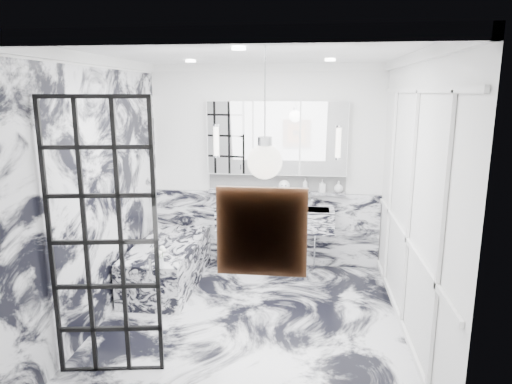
# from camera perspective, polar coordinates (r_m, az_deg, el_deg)

# --- Properties ---
(floor) EXTENTS (3.60, 3.60, 0.00)m
(floor) POSITION_cam_1_polar(r_m,az_deg,el_deg) (5.11, -0.83, -16.03)
(floor) COLOR silver
(floor) RESTS_ON ground
(ceiling) EXTENTS (3.60, 3.60, 0.00)m
(ceiling) POSITION_cam_1_polar(r_m,az_deg,el_deg) (4.51, -0.94, 17.06)
(ceiling) COLOR white
(ceiling) RESTS_ON wall_back
(wall_back) EXTENTS (3.60, 0.00, 3.60)m
(wall_back) POSITION_cam_1_polar(r_m,az_deg,el_deg) (6.37, 1.28, 3.07)
(wall_back) COLOR white
(wall_back) RESTS_ON floor
(wall_front) EXTENTS (3.60, 0.00, 3.60)m
(wall_front) POSITION_cam_1_polar(r_m,az_deg,el_deg) (2.91, -5.66, -8.49)
(wall_front) COLOR white
(wall_front) RESTS_ON floor
(wall_left) EXTENTS (0.00, 3.60, 3.60)m
(wall_left) POSITION_cam_1_polar(r_m,az_deg,el_deg) (5.07, -19.09, -0.04)
(wall_left) COLOR white
(wall_left) RESTS_ON floor
(wall_right) EXTENTS (0.00, 3.60, 3.60)m
(wall_right) POSITION_cam_1_polar(r_m,az_deg,el_deg) (4.68, 18.93, -1.04)
(wall_right) COLOR white
(wall_right) RESTS_ON floor
(marble_clad_back) EXTENTS (3.18, 0.05, 1.05)m
(marble_clad_back) POSITION_cam_1_polar(r_m,az_deg,el_deg) (6.54, 1.22, -4.55)
(marble_clad_back) COLOR silver
(marble_clad_back) RESTS_ON floor
(marble_clad_left) EXTENTS (0.02, 3.56, 2.68)m
(marble_clad_left) POSITION_cam_1_polar(r_m,az_deg,el_deg) (5.08, -18.89, -0.71)
(marble_clad_left) COLOR silver
(marble_clad_left) RESTS_ON floor
(panel_molding) EXTENTS (0.03, 3.40, 2.30)m
(panel_molding) POSITION_cam_1_polar(r_m,az_deg,el_deg) (4.70, 18.61, -2.22)
(panel_molding) COLOR white
(panel_molding) RESTS_ON floor
(soap_bottle_a) EXTENTS (0.09, 0.09, 0.19)m
(soap_bottle_a) POSITION_cam_1_polar(r_m,az_deg,el_deg) (6.29, 6.16, 0.88)
(soap_bottle_a) COLOR #8C5919
(soap_bottle_a) RESTS_ON ledge
(soap_bottle_b) EXTENTS (0.09, 0.09, 0.18)m
(soap_bottle_b) POSITION_cam_1_polar(r_m,az_deg,el_deg) (6.29, 8.27, 0.79)
(soap_bottle_b) COLOR #4C4C51
(soap_bottle_b) RESTS_ON ledge
(soap_bottle_c) EXTENTS (0.15, 0.15, 0.16)m
(soap_bottle_c) POSITION_cam_1_polar(r_m,az_deg,el_deg) (6.30, 10.28, 0.64)
(soap_bottle_c) COLOR silver
(soap_bottle_c) RESTS_ON ledge
(face_pot) EXTENTS (0.16, 0.16, 0.16)m
(face_pot) POSITION_cam_1_polar(r_m,az_deg,el_deg) (6.30, 3.54, 0.78)
(face_pot) COLOR white
(face_pot) RESTS_ON ledge
(amber_bottle) EXTENTS (0.04, 0.04, 0.10)m
(amber_bottle) POSITION_cam_1_polar(r_m,az_deg,el_deg) (6.31, 3.61, 0.55)
(amber_bottle) COLOR #8C5919
(amber_bottle) RESTS_ON ledge
(flower_vase) EXTENTS (0.08, 0.08, 0.12)m
(flower_vase) POSITION_cam_1_polar(r_m,az_deg,el_deg) (5.14, -11.90, -8.64)
(flower_vase) COLOR silver
(flower_vase) RESTS_ON bathtub
(crittall_door) EXTENTS (0.88, 0.18, 2.40)m
(crittall_door) POSITION_cam_1_polar(r_m,az_deg,el_deg) (4.06, -18.54, -5.95)
(crittall_door) COLOR black
(crittall_door) RESTS_ON floor
(artwork) EXTENTS (0.46, 0.04, 0.46)m
(artwork) POSITION_cam_1_polar(r_m,az_deg,el_deg) (2.84, 0.73, -4.98)
(artwork) COLOR #C34D14
(artwork) RESTS_ON wall_front
(pendant_light) EXTENTS (0.24, 0.24, 0.24)m
(pendant_light) POSITION_cam_1_polar(r_m,az_deg,el_deg) (3.15, 1.10, 3.82)
(pendant_light) COLOR white
(pendant_light) RESTS_ON ceiling
(trough_sink) EXTENTS (1.60, 0.45, 0.30)m
(trough_sink) POSITION_cam_1_polar(r_m,az_deg,el_deg) (6.26, 2.40, -3.38)
(trough_sink) COLOR silver
(trough_sink) RESTS_ON wall_back
(ledge) EXTENTS (1.90, 0.14, 0.04)m
(ledge) POSITION_cam_1_polar(r_m,az_deg,el_deg) (6.34, 2.55, -0.02)
(ledge) COLOR silver
(ledge) RESTS_ON wall_back
(subway_tile) EXTENTS (1.90, 0.03, 0.23)m
(subway_tile) POSITION_cam_1_polar(r_m,az_deg,el_deg) (6.37, 2.60, 1.28)
(subway_tile) COLOR white
(subway_tile) RESTS_ON wall_back
(mirror_cabinet) EXTENTS (1.90, 0.16, 1.00)m
(mirror_cabinet) POSITION_cam_1_polar(r_m,az_deg,el_deg) (6.22, 2.62, 6.75)
(mirror_cabinet) COLOR white
(mirror_cabinet) RESTS_ON wall_back
(sconce_left) EXTENTS (0.07, 0.07, 0.40)m
(sconce_left) POSITION_cam_1_polar(r_m,az_deg,el_deg) (6.25, -5.02, 6.36)
(sconce_left) COLOR white
(sconce_left) RESTS_ON mirror_cabinet
(sconce_right) EXTENTS (0.07, 0.07, 0.40)m
(sconce_right) POSITION_cam_1_polar(r_m,az_deg,el_deg) (6.13, 10.26, 6.10)
(sconce_right) COLOR white
(sconce_right) RESTS_ON mirror_cabinet
(bathtub) EXTENTS (0.75, 1.65, 0.55)m
(bathtub) POSITION_cam_1_polar(r_m,az_deg,el_deg) (6.04, -10.94, -8.78)
(bathtub) COLOR silver
(bathtub) RESTS_ON floor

